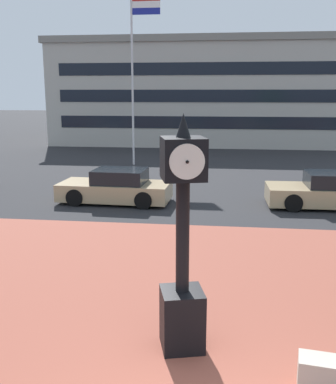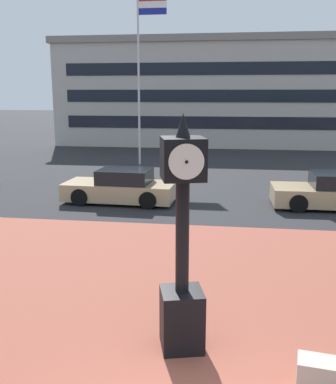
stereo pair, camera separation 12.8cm
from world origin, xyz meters
name	(u,v)px [view 1 (the left image)]	position (x,y,z in m)	size (l,w,h in m)	color
plaza_brick_paving	(210,337)	(0.00, 2.69, 0.00)	(44.00, 13.38, 0.01)	brown
street_clock	(182,255)	(-0.46, 2.35, 1.60)	(0.82, 0.82, 3.81)	black
car_street_mid	(329,192)	(3.99, 12.37, 0.57)	(4.39, 1.98, 1.28)	tan
car_street_far	(116,188)	(-3.89, 12.12, 0.57)	(4.25, 2.02, 1.28)	tan
flagpole_primary	(135,64)	(-4.91, 21.42, 5.66)	(1.66, 0.14, 9.56)	silver
civic_building	(206,92)	(-1.61, 37.50, 4.12)	(24.32, 16.12, 8.22)	#B2ADA3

